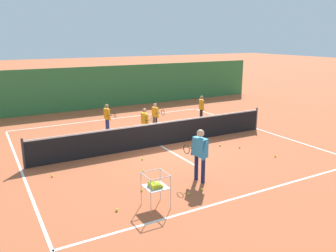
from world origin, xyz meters
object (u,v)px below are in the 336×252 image
Objects in this scene: student_3 at (201,106)px; tennis_ball_1 at (189,194)px; tennis_ball_7 at (220,145)px; tennis_ball_0 at (202,189)px; student_0 at (107,116)px; instructor at (200,151)px; tennis_ball_5 at (142,190)px; tennis_ball_9 at (142,159)px; tennis_ball_3 at (117,210)px; tennis_ball_8 at (275,156)px; tennis_ball_6 at (240,147)px; student_1 at (145,120)px; tennis_net at (160,134)px; ball_cart at (155,185)px; tennis_ball_2 at (52,176)px; student_2 at (155,114)px; tennis_ball_4 at (143,171)px.

tennis_ball_1 is (-5.14, -6.84, -0.78)m from student_3.
tennis_ball_0 is at bearing -134.54° from tennis_ball_7.
instructor is at bearing -85.01° from student_0.
tennis_ball_5 and tennis_ball_9 have the same top height.
tennis_ball_8 is (6.52, 0.97, 0.00)m from tennis_ball_3.
student_3 is 6.31m from tennis_ball_9.
instructor is at bearing -149.69° from tennis_ball_6.
tennis_ball_8 is at bearing -54.95° from student_1.
tennis_ball_0 is 1.00× the size of tennis_ball_1.
tennis_ball_1 is at bearing -147.78° from tennis_ball_6.
student_1 reaches higher than tennis_net.
tennis_ball_2 is (-1.93, 3.30, -0.56)m from ball_cart.
tennis_net is 4.37m from tennis_ball_0.
student_0 is at bearing 87.85° from tennis_ball_9.
student_2 reaches higher than tennis_ball_3.
student_2 is 6.83m from tennis_ball_5.
tennis_ball_0 and tennis_ball_7 have the same top height.
tennis_ball_4 is at bearing -96.75° from student_0.
tennis_ball_1 is (-0.22, -7.16, -0.77)m from student_0.
tennis_ball_1 is (-1.32, -5.53, -0.76)m from student_1.
tennis_ball_1 is 1.00× the size of tennis_ball_3.
ball_cart is 13.22× the size of tennis_ball_7.
instructor is 2.09m from ball_cart.
tennis_ball_3 is 1.00× the size of tennis_ball_9.
student_0 reaches higher than tennis_ball_0.
tennis_ball_5 is at bearing 173.54° from instructor.
student_0 is 19.67× the size of tennis_ball_4.
instructor reaches higher than tennis_ball_1.
tennis_ball_0 is at bearing -116.64° from instructor.
student_0 is at bearing 83.25° from tennis_ball_4.
ball_cart is 5.63m from tennis_ball_7.
tennis_ball_8 is at bearing -96.91° from student_3.
ball_cart is at bearing -109.60° from tennis_ball_9.
tennis_ball_4 is (1.70, 2.03, 0.00)m from tennis_ball_3.
student_0 is at bearing 128.57° from tennis_ball_7.
tennis_net is 8.26× the size of student_2.
student_2 is 18.33× the size of tennis_ball_0.
student_3 is at bearing 75.25° from tennis_ball_6.
tennis_net reaches higher than tennis_ball_8.
tennis_ball_1 is 1.34m from tennis_ball_5.
student_0 reaches higher than tennis_ball_6.
tennis_net is 151.45× the size of tennis_ball_9.
student_2 is at bearing 106.18° from tennis_ball_7.
tennis_ball_4 is 3.96m from tennis_ball_7.
tennis_ball_4 is at bearing -116.59° from student_1.
student_0 is at bearing 124.02° from student_1.
student_0 is 1.49× the size of ball_cart.
student_1 is 19.50× the size of tennis_ball_2.
tennis_ball_0 is 4.29m from tennis_ball_6.
student_2 is 1.39× the size of ball_cart.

